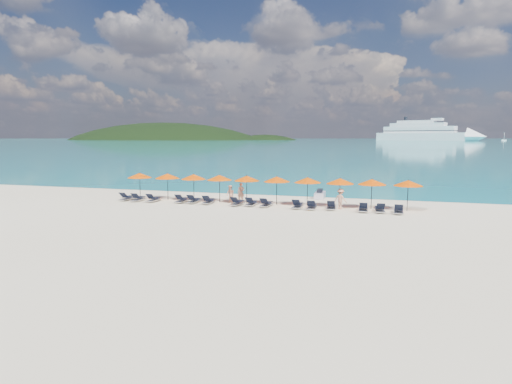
# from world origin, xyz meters

# --- Properties ---
(ground) EXTENTS (1400.00, 1400.00, 0.00)m
(ground) POSITION_xyz_m (0.00, 0.00, 0.00)
(ground) COLOR beige
(sea) EXTENTS (1600.00, 1300.00, 0.01)m
(sea) POSITION_xyz_m (0.00, 660.00, 0.01)
(sea) COLOR #1FA9B2
(sea) RESTS_ON ground
(headland_main) EXTENTS (374.00, 242.00, 126.50)m
(headland_main) POSITION_xyz_m (-300.00, 540.00, -38.00)
(headland_main) COLOR black
(headland_main) RESTS_ON ground
(headland_small) EXTENTS (162.00, 126.00, 85.50)m
(headland_small) POSITION_xyz_m (-150.00, 560.00, -35.00)
(headland_small) COLOR black
(headland_small) RESTS_ON ground
(cruise_ship) EXTENTS (124.34, 67.02, 35.16)m
(cruise_ship) POSITION_xyz_m (64.60, 532.81, 9.15)
(cruise_ship) COLOR white
(cruise_ship) RESTS_ON ground
(sailboat_near) EXTENTS (5.47, 1.82, 10.03)m
(sailboat_near) POSITION_xyz_m (146.99, 540.38, 1.03)
(sailboat_near) COLOR white
(sailboat_near) RESTS_ON ground
(jetski) EXTENTS (0.90, 2.20, 0.77)m
(jetski) POSITION_xyz_m (3.90, 9.41, 0.32)
(jetski) COLOR silver
(jetski) RESTS_ON ground
(beachgoer_a) EXTENTS (0.61, 0.43, 1.58)m
(beachgoer_a) POSITION_xyz_m (-1.99, 5.42, 0.79)
(beachgoer_a) COLOR tan
(beachgoer_a) RESTS_ON ground
(beachgoer_b) EXTENTS (0.82, 0.74, 1.47)m
(beachgoer_b) POSITION_xyz_m (-2.54, 4.39, 0.73)
(beachgoer_b) COLOR tan
(beachgoer_b) RESTS_ON ground
(beachgoer_c) EXTENTS (1.08, 0.84, 1.52)m
(beachgoer_c) POSITION_xyz_m (6.13, 4.22, 0.76)
(beachgoer_c) COLOR tan
(beachgoer_c) RESTS_ON ground
(umbrella_0) EXTENTS (2.10, 2.10, 2.28)m
(umbrella_0) POSITION_xyz_m (-10.87, 4.72, 2.02)
(umbrella_0) COLOR black
(umbrella_0) RESTS_ON ground
(umbrella_1) EXTENTS (2.10, 2.10, 2.28)m
(umbrella_1) POSITION_xyz_m (-8.32, 4.89, 2.02)
(umbrella_1) COLOR black
(umbrella_1) RESTS_ON ground
(umbrella_2) EXTENTS (2.10, 2.10, 2.28)m
(umbrella_2) POSITION_xyz_m (-5.90, 4.83, 2.02)
(umbrella_2) COLOR black
(umbrella_2) RESTS_ON ground
(umbrella_3) EXTENTS (2.10, 2.10, 2.28)m
(umbrella_3) POSITION_xyz_m (-3.62, 4.83, 2.02)
(umbrella_3) COLOR black
(umbrella_3) RESTS_ON ground
(umbrella_4) EXTENTS (2.10, 2.10, 2.28)m
(umbrella_4) POSITION_xyz_m (-1.32, 4.86, 2.02)
(umbrella_4) COLOR black
(umbrella_4) RESTS_ON ground
(umbrella_5) EXTENTS (2.10, 2.10, 2.28)m
(umbrella_5) POSITION_xyz_m (1.14, 4.87, 2.02)
(umbrella_5) COLOR black
(umbrella_5) RESTS_ON ground
(umbrella_6) EXTENTS (2.10, 2.10, 2.28)m
(umbrella_6) POSITION_xyz_m (3.55, 4.90, 2.02)
(umbrella_6) COLOR black
(umbrella_6) RESTS_ON ground
(umbrella_7) EXTENTS (2.10, 2.10, 2.28)m
(umbrella_7) POSITION_xyz_m (6.02, 4.81, 2.02)
(umbrella_7) COLOR black
(umbrella_7) RESTS_ON ground
(umbrella_8) EXTENTS (2.10, 2.10, 2.28)m
(umbrella_8) POSITION_xyz_m (8.31, 4.88, 2.02)
(umbrella_8) COLOR black
(umbrella_8) RESTS_ON ground
(umbrella_9) EXTENTS (2.10, 2.10, 2.28)m
(umbrella_9) POSITION_xyz_m (10.82, 4.78, 2.02)
(umbrella_9) COLOR black
(umbrella_9) RESTS_ON ground
(lounger_0) EXTENTS (0.64, 1.71, 0.66)m
(lounger_0) POSITION_xyz_m (-11.41, 3.55, 0.24)
(lounger_0) COLOR silver
(lounger_0) RESTS_ON ground
(lounger_1) EXTENTS (0.76, 1.75, 0.66)m
(lounger_1) POSITION_xyz_m (-10.27, 3.42, 0.24)
(lounger_1) COLOR silver
(lounger_1) RESTS_ON ground
(lounger_2) EXTENTS (0.69, 1.72, 0.66)m
(lounger_2) POSITION_xyz_m (-8.89, 3.44, 0.24)
(lounger_2) COLOR silver
(lounger_2) RESTS_ON ground
(lounger_3) EXTENTS (0.65, 1.71, 0.66)m
(lounger_3) POSITION_xyz_m (-6.47, 3.73, 0.24)
(lounger_3) COLOR silver
(lounger_3) RESTS_ON ground
(lounger_4) EXTENTS (0.66, 1.71, 0.66)m
(lounger_4) POSITION_xyz_m (-5.44, 3.80, 0.24)
(lounger_4) COLOR silver
(lounger_4) RESTS_ON ground
(lounger_5) EXTENTS (0.75, 1.74, 0.66)m
(lounger_5) POSITION_xyz_m (-4.17, 3.76, 0.24)
(lounger_5) COLOR silver
(lounger_5) RESTS_ON ground
(lounger_6) EXTENTS (0.77, 1.75, 0.66)m
(lounger_6) POSITION_xyz_m (-1.69, 3.62, 0.24)
(lounger_6) COLOR silver
(lounger_6) RESTS_ON ground
(lounger_7) EXTENTS (0.63, 1.70, 0.66)m
(lounger_7) POSITION_xyz_m (-0.61, 3.79, 0.24)
(lounger_7) COLOR silver
(lounger_7) RESTS_ON ground
(lounger_8) EXTENTS (0.73, 1.74, 0.66)m
(lounger_8) POSITION_xyz_m (0.61, 3.66, 0.24)
(lounger_8) COLOR silver
(lounger_8) RESTS_ON ground
(lounger_9) EXTENTS (0.63, 1.70, 0.66)m
(lounger_9) POSITION_xyz_m (3.03, 3.68, 0.24)
(lounger_9) COLOR silver
(lounger_9) RESTS_ON ground
(lounger_10) EXTENTS (0.72, 1.73, 0.66)m
(lounger_10) POSITION_xyz_m (4.12, 3.53, 0.24)
(lounger_10) COLOR silver
(lounger_10) RESTS_ON ground
(lounger_11) EXTENTS (0.74, 1.74, 0.66)m
(lounger_11) POSITION_xyz_m (5.51, 3.80, 0.24)
(lounger_11) COLOR silver
(lounger_11) RESTS_ON ground
(lounger_12) EXTENTS (0.67, 1.72, 0.66)m
(lounger_12) POSITION_xyz_m (7.81, 3.57, 0.24)
(lounger_12) COLOR silver
(lounger_12) RESTS_ON ground
(lounger_13) EXTENTS (0.78, 1.75, 0.66)m
(lounger_13) POSITION_xyz_m (8.94, 3.61, 0.24)
(lounger_13) COLOR silver
(lounger_13) RESTS_ON ground
(lounger_14) EXTENTS (0.67, 1.72, 0.66)m
(lounger_14) POSITION_xyz_m (10.19, 3.44, 0.24)
(lounger_14) COLOR silver
(lounger_14) RESTS_ON ground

